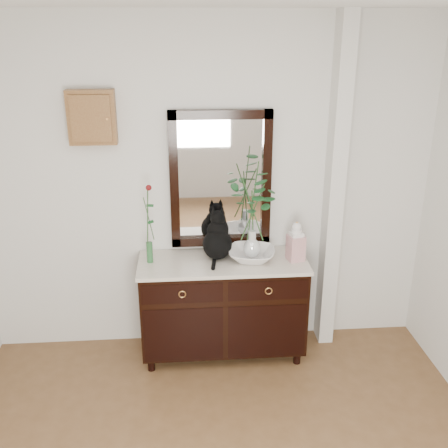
{
  "coord_description": "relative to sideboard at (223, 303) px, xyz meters",
  "views": [
    {
      "loc": [
        -0.19,
        -1.99,
        2.6
      ],
      "look_at": [
        0.1,
        1.63,
        1.2
      ],
      "focal_mm": 42.0,
      "sensor_mm": 36.0,
      "label": 1
    }
  ],
  "objects": [
    {
      "name": "wall_back",
      "position": [
        -0.1,
        0.25,
        0.88
      ],
      "size": [
        3.6,
        0.04,
        2.7
      ],
      "primitive_type": "cube",
      "color": "silver",
      "rests_on": "ground"
    },
    {
      "name": "key_cabinet",
      "position": [
        -0.95,
        0.21,
        1.48
      ],
      "size": [
        0.35,
        0.1,
        0.4
      ],
      "primitive_type": "cube",
      "color": "brown",
      "rests_on": "wall_back"
    },
    {
      "name": "sideboard",
      "position": [
        0.0,
        0.0,
        0.0
      ],
      "size": [
        1.33,
        0.52,
        0.82
      ],
      "color": "black",
      "rests_on": "ground"
    },
    {
      "name": "ginger_jar",
      "position": [
        0.57,
        -0.02,
        0.54
      ],
      "size": [
        0.14,
        0.14,
        0.32
      ],
      "primitive_type": null,
      "rotation": [
        0.0,
        0.0,
        0.23
      ],
      "color": "white",
      "rests_on": "sideboard"
    },
    {
      "name": "vase_branches",
      "position": [
        0.23,
        0.01,
        0.79
      ],
      "size": [
        0.39,
        0.39,
        0.79
      ],
      "primitive_type": null,
      "rotation": [
        0.0,
        0.0,
        0.04
      ],
      "color": "silver",
      "rests_on": "lotus_bowl"
    },
    {
      "name": "lotus_bowl",
      "position": [
        0.23,
        0.01,
        0.42
      ],
      "size": [
        0.43,
        0.43,
        0.09
      ],
      "primitive_type": "imported",
      "rotation": [
        0.0,
        0.0,
        -0.2
      ],
      "color": "silver",
      "rests_on": "sideboard"
    },
    {
      "name": "pilaster",
      "position": [
        0.9,
        0.17,
        0.88
      ],
      "size": [
        0.12,
        0.2,
        2.7
      ],
      "primitive_type": "cube",
      "color": "silver",
      "rests_on": "ground"
    },
    {
      "name": "wall_mirror",
      "position": [
        -0.0,
        0.24,
        0.97
      ],
      "size": [
        0.8,
        0.06,
        1.1
      ],
      "color": "black",
      "rests_on": "wall_back"
    },
    {
      "name": "cat",
      "position": [
        -0.04,
        0.08,
        0.56
      ],
      "size": [
        0.3,
        0.36,
        0.38
      ],
      "primitive_type": null,
      "rotation": [
        0.0,
        0.0,
        -0.12
      ],
      "color": "black",
      "rests_on": "sideboard"
    },
    {
      "name": "bud_vase_rose",
      "position": [
        -0.57,
        0.03,
        0.7
      ],
      "size": [
        0.1,
        0.1,
        0.64
      ],
      "primitive_type": null,
      "rotation": [
        0.0,
        0.0,
        0.36
      ],
      "color": "#2D6534",
      "rests_on": "sideboard"
    }
  ]
}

